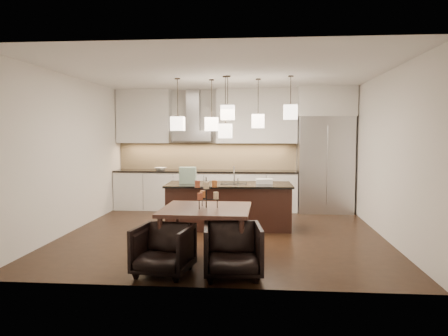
# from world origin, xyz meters

# --- Properties ---
(floor) EXTENTS (5.50, 5.50, 0.02)m
(floor) POSITION_xyz_m (0.00, 0.00, -0.01)
(floor) COLOR black
(floor) RESTS_ON ground
(ceiling) EXTENTS (5.50, 5.50, 0.02)m
(ceiling) POSITION_xyz_m (0.00, 0.00, 2.81)
(ceiling) COLOR white
(ceiling) RESTS_ON wall_back
(wall_back) EXTENTS (5.50, 0.02, 2.80)m
(wall_back) POSITION_xyz_m (0.00, 2.76, 1.40)
(wall_back) COLOR silver
(wall_back) RESTS_ON ground
(wall_front) EXTENTS (5.50, 0.02, 2.80)m
(wall_front) POSITION_xyz_m (0.00, -2.76, 1.40)
(wall_front) COLOR silver
(wall_front) RESTS_ON ground
(wall_left) EXTENTS (0.02, 5.50, 2.80)m
(wall_left) POSITION_xyz_m (-2.76, 0.00, 1.40)
(wall_left) COLOR silver
(wall_left) RESTS_ON ground
(wall_right) EXTENTS (0.02, 5.50, 2.80)m
(wall_right) POSITION_xyz_m (2.76, 0.00, 1.40)
(wall_right) COLOR silver
(wall_right) RESTS_ON ground
(refrigerator) EXTENTS (1.20, 0.72, 2.15)m
(refrigerator) POSITION_xyz_m (2.10, 2.38, 1.07)
(refrigerator) COLOR #B7B7BA
(refrigerator) RESTS_ON floor
(fridge_panel) EXTENTS (1.26, 0.72, 0.65)m
(fridge_panel) POSITION_xyz_m (2.10, 2.38, 2.47)
(fridge_panel) COLOR silver
(fridge_panel) RESTS_ON refrigerator
(lower_cabinets) EXTENTS (4.21, 0.62, 0.88)m
(lower_cabinets) POSITION_xyz_m (-0.62, 2.43, 0.44)
(lower_cabinets) COLOR silver
(lower_cabinets) RESTS_ON floor
(countertop) EXTENTS (4.21, 0.66, 0.04)m
(countertop) POSITION_xyz_m (-0.62, 2.43, 0.90)
(countertop) COLOR black
(countertop) RESTS_ON lower_cabinets
(backsplash) EXTENTS (4.21, 0.02, 0.63)m
(backsplash) POSITION_xyz_m (-0.62, 2.73, 1.24)
(backsplash) COLOR beige
(backsplash) RESTS_ON countertop
(upper_cab_left) EXTENTS (1.25, 0.35, 1.25)m
(upper_cab_left) POSITION_xyz_m (-2.10, 2.57, 2.17)
(upper_cab_left) COLOR silver
(upper_cab_left) RESTS_ON wall_back
(upper_cab_right) EXTENTS (1.85, 0.35, 1.25)m
(upper_cab_right) POSITION_xyz_m (0.55, 2.57, 2.17)
(upper_cab_right) COLOR silver
(upper_cab_right) RESTS_ON wall_back
(hood_canopy) EXTENTS (0.90, 0.52, 0.24)m
(hood_canopy) POSITION_xyz_m (-0.93, 2.48, 1.72)
(hood_canopy) COLOR #B7B7BA
(hood_canopy) RESTS_ON wall_back
(hood_chimney) EXTENTS (0.30, 0.28, 0.96)m
(hood_chimney) POSITION_xyz_m (-0.93, 2.59, 2.32)
(hood_chimney) COLOR #B7B7BA
(hood_chimney) RESTS_ON hood_canopy
(fruit_bowl) EXTENTS (0.33, 0.33, 0.06)m
(fruit_bowl) POSITION_xyz_m (-1.67, 2.38, 0.95)
(fruit_bowl) COLOR silver
(fruit_bowl) RESTS_ON countertop
(island_body) EXTENTS (2.29, 0.98, 0.80)m
(island_body) POSITION_xyz_m (0.07, 0.51, 0.40)
(island_body) COLOR black
(island_body) RESTS_ON floor
(island_top) EXTENTS (2.36, 1.05, 0.04)m
(island_top) POSITION_xyz_m (0.07, 0.51, 0.81)
(island_top) COLOR black
(island_top) RESTS_ON island_body
(faucet) EXTENTS (0.10, 0.22, 0.34)m
(faucet) POSITION_xyz_m (0.16, 0.61, 1.00)
(faucet) COLOR silver
(faucet) RESTS_ON island_top
(tote_bag) EXTENTS (0.31, 0.17, 0.31)m
(tote_bag) POSITION_xyz_m (-0.71, 0.48, 0.99)
(tote_bag) COLOR #276235
(tote_bag) RESTS_ON island_top
(food_container) EXTENTS (0.31, 0.23, 0.09)m
(food_container) POSITION_xyz_m (0.72, 0.56, 0.88)
(food_container) COLOR silver
(food_container) RESTS_ON island_top
(dining_table) EXTENTS (1.24, 1.24, 0.73)m
(dining_table) POSITION_xyz_m (-0.10, -1.59, 0.36)
(dining_table) COLOR black
(dining_table) RESTS_ON floor
(candelabra) EXTENTS (0.36, 0.36, 0.43)m
(candelabra) POSITION_xyz_m (-0.10, -1.59, 0.94)
(candelabra) COLOR black
(candelabra) RESTS_ON dining_table
(candle_a) EXTENTS (0.08, 0.08, 0.10)m
(candle_a) POSITION_xyz_m (0.04, -1.59, 0.90)
(candle_a) COLOR beige
(candle_a) RESTS_ON candelabra
(candle_b) EXTENTS (0.08, 0.08, 0.10)m
(candle_b) POSITION_xyz_m (-0.16, -1.47, 0.90)
(candle_b) COLOR #CD7134
(candle_b) RESTS_ON candelabra
(candle_c) EXTENTS (0.08, 0.08, 0.10)m
(candle_c) POSITION_xyz_m (-0.17, -1.71, 0.90)
(candle_c) COLOR #A44C31
(candle_c) RESTS_ON candelabra
(candle_d) EXTENTS (0.08, 0.08, 0.10)m
(candle_d) POSITION_xyz_m (0.01, -1.51, 1.06)
(candle_d) COLOR #CD7134
(candle_d) RESTS_ON candelabra
(candle_e) EXTENTS (0.08, 0.08, 0.10)m
(candle_e) POSITION_xyz_m (-0.22, -1.57, 1.06)
(candle_e) COLOR #A44C31
(candle_e) RESTS_ON candelabra
(candle_f) EXTENTS (0.08, 0.08, 0.10)m
(candle_f) POSITION_xyz_m (-0.08, -1.72, 1.06)
(candle_f) COLOR beige
(candle_f) RESTS_ON candelabra
(armchair_left) EXTENTS (0.77, 0.78, 0.63)m
(armchair_left) POSITION_xyz_m (-0.54, -2.31, 0.31)
(armchair_left) COLOR black
(armchair_left) RESTS_ON floor
(armchair_right) EXTENTS (0.78, 0.80, 0.66)m
(armchair_right) POSITION_xyz_m (0.32, -2.33, 0.33)
(armchair_right) COLOR black
(armchair_right) RESTS_ON floor
(pendant_a) EXTENTS (0.24, 0.24, 0.26)m
(pendant_a) POSITION_xyz_m (-0.90, 0.55, 1.95)
(pendant_a) COLOR white
(pendant_a) RESTS_ON ceiling
(pendant_b) EXTENTS (0.24, 0.24, 0.26)m
(pendant_b) POSITION_xyz_m (-0.29, 0.78, 1.95)
(pendant_b) COLOR white
(pendant_b) RESTS_ON ceiling
(pendant_c) EXTENTS (0.24, 0.24, 0.26)m
(pendant_c) POSITION_xyz_m (0.06, 0.30, 2.15)
(pendant_c) COLOR white
(pendant_c) RESTS_ON ceiling
(pendant_d) EXTENTS (0.24, 0.24, 0.26)m
(pendant_d) POSITION_xyz_m (0.60, 0.77, 2.00)
(pendant_d) COLOR white
(pendant_d) RESTS_ON ceiling
(pendant_e) EXTENTS (0.24, 0.24, 0.26)m
(pendant_e) POSITION_xyz_m (1.18, 0.38, 2.15)
(pendant_e) COLOR white
(pendant_e) RESTS_ON ceiling
(pendant_f) EXTENTS (0.24, 0.24, 0.26)m
(pendant_f) POSITION_xyz_m (0.01, 0.34, 1.82)
(pendant_f) COLOR white
(pendant_f) RESTS_ON ceiling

